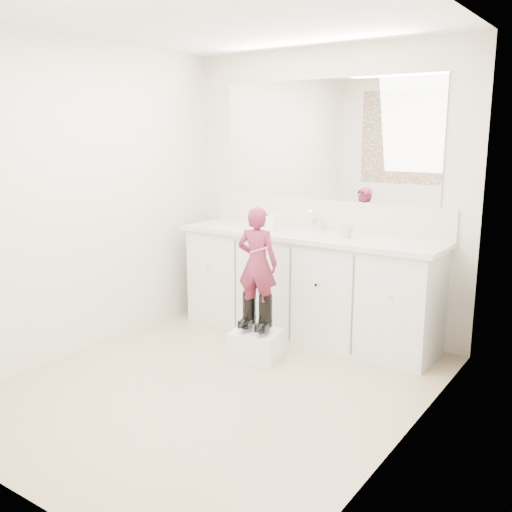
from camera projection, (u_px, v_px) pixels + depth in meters
The scene contains 17 objects.
floor at pixel (218, 385), 3.93m from camera, with size 3.00×3.00×0.00m, color #8F795D.
ceiling at pixel (212, 14), 3.42m from camera, with size 3.00×3.00×0.00m, color white.
wall_back at pixel (324, 193), 4.88m from camera, with size 2.60×2.60×0.00m, color beige.
wall_left at pixel (83, 199), 4.40m from camera, with size 3.00×3.00×0.00m, color beige.
wall_right at pixel (411, 231), 2.95m from camera, with size 3.00×3.00×0.00m, color beige.
vanity_cabinet at pixel (307, 287), 4.82m from camera, with size 2.20×0.55×0.85m, color silver.
countertop at pixel (307, 236), 4.72m from camera, with size 2.28×0.58×0.04m, color beige.
backsplash at pixel (323, 215), 4.91m from camera, with size 2.28×0.03×0.25m, color beige.
mirror at pixel (325, 141), 4.78m from camera, with size 2.00×0.02×1.00m, color white.
faucet at pixel (317, 225), 4.84m from camera, with size 0.08×0.08×0.10m, color silver.
cup at pixel (346, 231), 4.50m from camera, with size 0.11×0.11×0.11m, color beige.
soap_bottle at pixel (272, 219), 4.87m from camera, with size 0.09×0.09×0.19m, color white.
step_stool at pixel (256, 345), 4.35m from camera, with size 0.35×0.30×0.23m, color silver.
boot_left at pixel (249, 310), 4.36m from camera, with size 0.11×0.20×0.30m, color black, non-canonical shape.
boot_right at pixel (265, 314), 4.27m from camera, with size 0.11×0.20×0.30m, color black, non-canonical shape.
toddler at pixel (257, 263), 4.24m from camera, with size 0.31×0.20×0.85m, color #AB3455.
toothbrush at pixel (259, 250), 4.11m from camera, with size 0.01×0.01×0.14m, color #DC55AA.
Camera 1 is at (2.29, -2.86, 1.69)m, focal length 40.00 mm.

